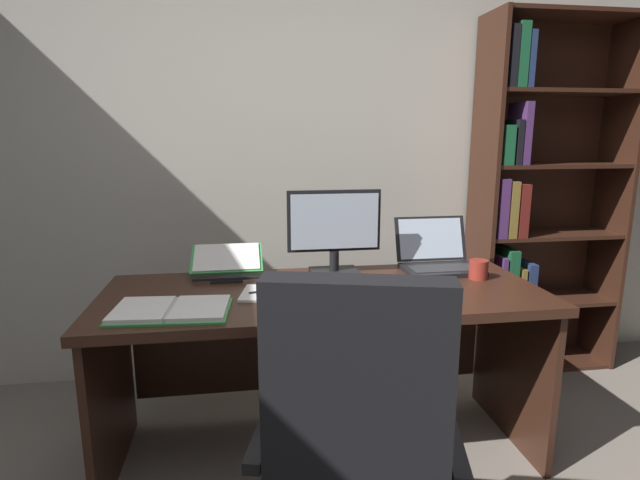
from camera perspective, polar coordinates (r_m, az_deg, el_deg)
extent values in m
cube|color=beige|center=(2.93, -1.91, 10.94)|extent=(4.98, 0.12, 2.68)
cube|color=#381E14|center=(2.12, 0.42, -6.24)|extent=(1.84, 0.73, 0.04)
cube|color=#381E14|center=(2.31, -22.71, -15.72)|extent=(0.03, 0.67, 0.71)
cube|color=#381E14|center=(2.54, 21.03, -12.95)|extent=(0.03, 0.67, 0.71)
cube|color=#381E14|center=(2.55, -0.82, -11.15)|extent=(1.72, 0.03, 0.50)
cube|color=#381E14|center=(3.00, 17.94, 4.20)|extent=(0.02, 0.33, 2.03)
cube|color=#381E14|center=(3.45, 30.34, 4.08)|extent=(0.02, 0.33, 2.03)
cube|color=#381E14|center=(3.34, 23.10, 4.56)|extent=(0.85, 0.01, 2.03)
cube|color=#381E14|center=(3.47, 23.10, -12.50)|extent=(0.80, 0.31, 0.02)
cube|color=gold|center=(3.22, 17.99, -11.23)|extent=(0.03, 0.24, 0.27)
cube|color=olive|center=(3.23, 18.88, -10.52)|extent=(0.06, 0.25, 0.34)
cube|color=maroon|center=(3.25, 19.97, -10.68)|extent=(0.04, 0.22, 0.32)
cube|color=#195633|center=(3.28, 20.83, -11.23)|extent=(0.05, 0.20, 0.24)
cube|color=#381E14|center=(3.33, 23.67, -6.16)|extent=(0.80, 0.31, 0.02)
cube|color=#512D66|center=(3.07, 18.77, -4.97)|extent=(0.04, 0.18, 0.22)
cube|color=#512D66|center=(3.09, 19.44, -4.23)|extent=(0.03, 0.20, 0.29)
cube|color=#195633|center=(3.12, 20.24, -3.75)|extent=(0.06, 0.23, 0.33)
cube|color=olive|center=(3.18, 21.05, -4.55)|extent=(0.03, 0.25, 0.22)
cube|color=navy|center=(3.20, 21.95, -4.28)|extent=(0.05, 0.25, 0.24)
cube|color=#381E14|center=(3.24, 24.27, 0.63)|extent=(0.80, 0.31, 0.02)
cube|color=#512D66|center=(2.99, 19.39, 3.56)|extent=(0.05, 0.20, 0.33)
cube|color=olive|center=(3.03, 20.28, 3.45)|extent=(0.05, 0.23, 0.31)
cube|color=maroon|center=(3.04, 21.48, 3.24)|extent=(0.05, 0.18, 0.30)
cube|color=#381E14|center=(3.19, 24.89, 7.74)|extent=(0.80, 0.31, 0.02)
cube|color=#195633|center=(2.95, 19.99, 10.14)|extent=(0.06, 0.18, 0.21)
cube|color=black|center=(2.99, 20.96, 10.35)|extent=(0.03, 0.20, 0.24)
cube|color=#512D66|center=(3.01, 21.72, 11.20)|extent=(0.04, 0.20, 0.33)
cube|color=#381E14|center=(3.19, 25.54, 14.94)|extent=(0.80, 0.31, 0.02)
cube|color=black|center=(2.98, 20.41, 18.83)|extent=(0.04, 0.20, 0.31)
cube|color=#195633|center=(3.01, 21.23, 18.85)|extent=(0.05, 0.21, 0.32)
cube|color=navy|center=(3.02, 22.16, 18.37)|extent=(0.03, 0.19, 0.28)
cube|color=#381E14|center=(3.25, 26.23, 22.01)|extent=(0.80, 0.31, 0.02)
cube|color=black|center=(1.69, 4.17, -24.79)|extent=(0.60, 0.59, 0.07)
cube|color=black|center=(1.33, 4.14, -17.73)|extent=(0.48, 0.22, 0.64)
cube|color=black|center=(1.65, -6.23, -20.63)|extent=(0.14, 0.38, 0.04)
cube|color=black|center=(1.64, 14.81, -21.19)|extent=(0.14, 0.38, 0.04)
cube|color=black|center=(2.34, 1.62, -3.66)|extent=(0.22, 0.16, 0.02)
cylinder|color=black|center=(2.33, 1.63, -2.36)|extent=(0.04, 0.04, 0.09)
cube|color=black|center=(2.30, 1.61, 2.21)|extent=(0.43, 0.02, 0.28)
cube|color=silver|center=(2.28, 1.70, 2.12)|extent=(0.40, 0.00, 0.25)
cube|color=black|center=(2.45, 13.67, -3.30)|extent=(0.36, 0.24, 0.02)
cube|color=#2D2D30|center=(2.43, 13.84, -3.12)|extent=(0.31, 0.13, 0.00)
cube|color=black|center=(2.56, 12.46, 0.17)|extent=(0.36, 0.08, 0.21)
cube|color=silver|center=(2.56, 12.50, 0.18)|extent=(0.32, 0.07, 0.19)
cube|color=black|center=(2.00, 3.52, -6.43)|extent=(0.42, 0.15, 0.02)
ellipsoid|color=black|center=(2.08, 11.68, -5.70)|extent=(0.06, 0.10, 0.04)
cube|color=black|center=(2.29, -10.57, -4.34)|extent=(0.14, 0.12, 0.01)
cube|color=black|center=(2.24, -10.62, -4.36)|extent=(0.29, 0.01, 0.01)
cube|color=green|center=(2.38, -10.56, -2.09)|extent=(0.33, 0.21, 0.10)
cube|color=white|center=(2.37, -10.57, -1.89)|extent=(0.30, 0.19, 0.08)
cube|color=green|center=(1.96, -19.60, -7.78)|extent=(0.23, 0.28, 0.01)
cube|color=green|center=(1.91, -13.46, -7.87)|extent=(0.23, 0.28, 0.01)
cube|color=white|center=(1.95, -19.63, -7.45)|extent=(0.21, 0.27, 0.02)
cube|color=white|center=(1.91, -13.48, -7.53)|extent=(0.21, 0.27, 0.02)
cylinder|color=#B7B7BC|center=(1.93, -16.58, -7.61)|extent=(0.04, 0.24, 0.02)
cube|color=white|center=(2.07, -6.78, -6.03)|extent=(0.19, 0.23, 0.01)
cylinder|color=black|center=(2.07, -6.23, -5.77)|extent=(0.14, 0.05, 0.01)
cylinder|color=maroon|center=(2.37, 17.60, -3.21)|extent=(0.08, 0.08, 0.09)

